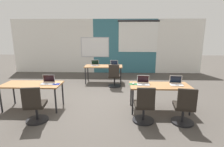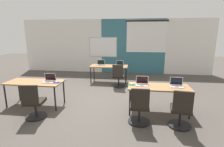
{
  "view_description": "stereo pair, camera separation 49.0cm",
  "coord_description": "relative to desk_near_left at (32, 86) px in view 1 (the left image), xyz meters",
  "views": [
    {
      "loc": [
        0.63,
        -5.16,
        2.08
      ],
      "look_at": [
        0.45,
        -0.15,
        0.93
      ],
      "focal_mm": 28.05,
      "sensor_mm": 36.0,
      "label": 1
    },
    {
      "loc": [
        1.11,
        -5.11,
        2.08
      ],
      "look_at": [
        0.45,
        -0.15,
        0.93
      ],
      "focal_mm": 28.05,
      "sensor_mm": 36.0,
      "label": 2
    }
  ],
  "objects": [
    {
      "name": "mousepad_near_left_inner",
      "position": [
        0.67,
        -0.01,
        0.06
      ],
      "size": [
        0.22,
        0.19,
        0.0
      ],
      "color": "navy",
      "rests_on": "desk_near_left"
    },
    {
      "name": "laptop_far_right",
      "position": [
        2.19,
        2.85,
        0.11
      ],
      "size": [
        0.37,
        0.34,
        0.23
      ],
      "rotation": [
        0.0,
        0.0,
        -0.17
      ],
      "color": "#B7B7BC",
      "rests_on": "desk_far_center"
    },
    {
      "name": "mousepad_near_right_inner",
      "position": [
        2.8,
        0.06,
        0.06
      ],
      "size": [
        0.22,
        0.19,
        0.0
      ],
      "color": "#23512D",
      "rests_on": "desk_near_right"
    },
    {
      "name": "desk_near_left",
      "position": [
        0.0,
        0.0,
        0.0
      ],
      "size": [
        1.6,
        0.7,
        0.72
      ],
      "color": "olive",
      "rests_on": "ground"
    },
    {
      "name": "desk_near_right",
      "position": [
        3.5,
        0.0,
        0.0
      ],
      "size": [
        1.6,
        0.7,
        0.72
      ],
      "color": "olive",
      "rests_on": "ground"
    },
    {
      "name": "mouse_near_left_inner",
      "position": [
        0.67,
        -0.01,
        0.08
      ],
      "size": [
        0.06,
        0.1,
        0.03
      ],
      "color": "#B2B2B7",
      "rests_on": "mousepad_near_left_inner"
    },
    {
      "name": "laptop_near_right_end",
      "position": [
        3.95,
        0.06,
        0.11
      ],
      "size": [
        0.35,
        0.29,
        0.24
      ],
      "rotation": [
        0.0,
        0.0,
        -0.07
      ],
      "color": "silver",
      "rests_on": "desk_near_right"
    },
    {
      "name": "ground_plane",
      "position": [
        1.75,
        0.6,
        -0.66
      ],
      "size": [
        24.0,
        24.0,
        0.0
      ],
      "color": "#47423D"
    },
    {
      "name": "laptop_far_left",
      "position": [
        1.36,
        2.88,
        0.11
      ],
      "size": [
        0.33,
        0.29,
        0.23
      ],
      "rotation": [
        0.0,
        0.0,
        0.0
      ],
      "color": "#9E9EA3",
      "rests_on": "desk_far_center"
    },
    {
      "name": "mouse_far_right",
      "position": [
        2.42,
        2.83,
        0.08
      ],
      "size": [
        0.06,
        0.1,
        0.03
      ],
      "color": "#B2B2B7",
      "rests_on": "desk_far_center"
    },
    {
      "name": "chair_near_left_inner",
      "position": [
        0.43,
        -0.8,
        -0.28
      ],
      "size": [
        0.52,
        0.57,
        0.92
      ],
      "rotation": [
        0.0,
        0.0,
        3.28
      ],
      "color": "black",
      "rests_on": "ground"
    },
    {
      "name": "chair_near_right_inner",
      "position": [
        2.99,
        -0.72,
        -0.28
      ],
      "size": [
        0.52,
        0.54,
        0.92
      ],
      "rotation": [
        0.0,
        0.0,
        3.15
      ],
      "color": "black",
      "rests_on": "ground"
    },
    {
      "name": "back_wall_assembly",
      "position": [
        1.78,
        4.8,
        0.75
      ],
      "size": [
        10.0,
        0.27,
        2.8
      ],
      "color": "silver",
      "rests_on": "ground"
    },
    {
      "name": "chair_near_right_end",
      "position": [
        3.9,
        -0.77,
        -0.28
      ],
      "size": [
        0.52,
        0.57,
        0.92
      ],
      "rotation": [
        0.0,
        0.0,
        2.99
      ],
      "color": "black",
      "rests_on": "ground"
    },
    {
      "name": "laptop_near_left_inner",
      "position": [
        0.44,
        0.04,
        0.11
      ],
      "size": [
        0.34,
        0.28,
        0.24
      ],
      "rotation": [
        0.0,
        0.0,
        0.02
      ],
      "color": "#9E9EA3",
      "rests_on": "desk_near_left"
    },
    {
      "name": "desk_far_center",
      "position": [
        1.75,
        2.8,
        0.0
      ],
      "size": [
        1.6,
        0.7,
        0.72
      ],
      "color": "olive",
      "rests_on": "ground"
    },
    {
      "name": "laptop_near_right_inner",
      "position": [
        3.06,
        0.06,
        0.11
      ],
      "size": [
        0.34,
        0.29,
        0.24
      ],
      "rotation": [
        0.0,
        0.0,
        -0.04
      ],
      "color": "#B7B7BC",
      "rests_on": "desk_near_right"
    },
    {
      "name": "mouse_near_right_inner",
      "position": [
        2.8,
        0.06,
        0.08
      ],
      "size": [
        0.09,
        0.11,
        0.03
      ],
      "color": "#B2B2B7",
      "rests_on": "mousepad_near_right_inner"
    },
    {
      "name": "chair_far_right",
      "position": [
        2.23,
        2.11,
        -0.28
      ],
      "size": [
        0.52,
        0.55,
        0.92
      ],
      "rotation": [
        0.0,
        0.0,
        3.07
      ],
      "color": "black",
      "rests_on": "ground"
    }
  ]
}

